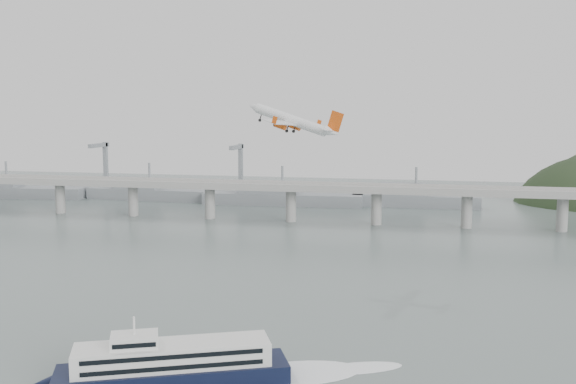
# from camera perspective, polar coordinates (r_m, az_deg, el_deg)

# --- Properties ---
(ground) EXTENTS (900.00, 900.00, 0.00)m
(ground) POSITION_cam_1_polar(r_m,az_deg,el_deg) (201.04, -3.44, -12.17)
(ground) COLOR slate
(ground) RESTS_ON ground
(bridge) EXTENTS (800.00, 22.00, 23.90)m
(bridge) POSITION_cam_1_polar(r_m,az_deg,el_deg) (389.22, 4.41, -0.09)
(bridge) COLOR gray
(bridge) RESTS_ON ground
(distant_fleet) EXTENTS (453.00, 60.90, 40.00)m
(distant_fleet) POSITION_cam_1_polar(r_m,az_deg,el_deg) (496.94, -12.41, 0.00)
(distant_fleet) COLOR slate
(distant_fleet) RESTS_ON ground
(ferry) EXTENTS (86.26, 44.87, 17.31)m
(ferry) POSITION_cam_1_polar(r_m,az_deg,el_deg) (170.44, -9.72, -14.20)
(ferry) COLOR black
(ferry) RESTS_ON ground
(airliner) EXTENTS (40.36, 37.32, 14.76)m
(airliner) POSITION_cam_1_polar(r_m,az_deg,el_deg) (257.76, 0.43, 6.04)
(airliner) COLOR silver
(airliner) RESTS_ON ground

